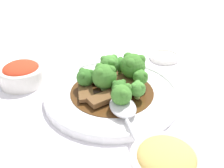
{
  "coord_description": "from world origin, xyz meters",
  "views": [
    {
      "loc": [
        0.45,
        -0.13,
        0.33
      ],
      "look_at": [
        0.0,
        0.0,
        0.03
      ],
      "focal_mm": 42.0,
      "sensor_mm": 36.0,
      "label": 1
    }
  ],
  "objects_px": {
    "broccoli_floret_8": "(85,77)",
    "sauce_dish": "(164,57)",
    "broccoli_floret_7": "(140,77)",
    "broccoli_floret_3": "(110,64)",
    "beef_strip_2": "(119,82)",
    "beef_strip_4": "(86,93)",
    "broccoli_floret_1": "(120,65)",
    "broccoli_floret_5": "(104,76)",
    "serving_spoon": "(123,111)",
    "beef_strip_0": "(98,79)",
    "broccoli_floret_2": "(133,65)",
    "side_bowl_kimchi": "(22,73)",
    "main_plate": "(112,93)",
    "beef_strip_1": "(103,99)",
    "broccoli_floret_4": "(138,89)",
    "beef_strip_3": "(130,89)",
    "broccoli_floret_0": "(123,94)",
    "broccoli_floret_6": "(120,88)",
    "side_bowl_appetizer": "(165,164)"
  },
  "relations": [
    {
      "from": "main_plate",
      "to": "beef_strip_0",
      "type": "bearing_deg",
      "value": -156.6
    },
    {
      "from": "broccoli_floret_5",
      "to": "broccoli_floret_7",
      "type": "xyz_separation_m",
      "value": [
        0.02,
        0.07,
        -0.01
      ]
    },
    {
      "from": "beef_strip_0",
      "to": "sauce_dish",
      "type": "distance_m",
      "value": 0.23
    },
    {
      "from": "beef_strip_1",
      "to": "beef_strip_0",
      "type": "bearing_deg",
      "value": 173.33
    },
    {
      "from": "broccoli_floret_2",
      "to": "broccoli_floret_3",
      "type": "bearing_deg",
      "value": -125.89
    },
    {
      "from": "beef_strip_2",
      "to": "broccoli_floret_7",
      "type": "height_order",
      "value": "broccoli_floret_7"
    },
    {
      "from": "beef_strip_2",
      "to": "broccoli_floret_8",
      "type": "bearing_deg",
      "value": -98.8
    },
    {
      "from": "main_plate",
      "to": "broccoli_floret_7",
      "type": "relative_size",
      "value": 6.78
    },
    {
      "from": "broccoli_floret_2",
      "to": "broccoli_floret_8",
      "type": "distance_m",
      "value": 0.11
    },
    {
      "from": "serving_spoon",
      "to": "side_bowl_kimchi",
      "type": "relative_size",
      "value": 2.07
    },
    {
      "from": "beef_strip_2",
      "to": "serving_spoon",
      "type": "relative_size",
      "value": 0.31
    },
    {
      "from": "main_plate",
      "to": "broccoli_floret_5",
      "type": "xyz_separation_m",
      "value": [
        -0.01,
        -0.01,
        0.04
      ]
    },
    {
      "from": "broccoli_floret_3",
      "to": "side_bowl_kimchi",
      "type": "distance_m",
      "value": 0.21
    },
    {
      "from": "broccoli_floret_6",
      "to": "beef_strip_2",
      "type": "bearing_deg",
      "value": 163.84
    },
    {
      "from": "sauce_dish",
      "to": "broccoli_floret_2",
      "type": "bearing_deg",
      "value": -50.42
    },
    {
      "from": "broccoli_floret_8",
      "to": "side_bowl_kimchi",
      "type": "bearing_deg",
      "value": -123.15
    },
    {
      "from": "main_plate",
      "to": "beef_strip_2",
      "type": "relative_size",
      "value": 4.34
    },
    {
      "from": "side_bowl_kimchi",
      "to": "sauce_dish",
      "type": "distance_m",
      "value": 0.38
    },
    {
      "from": "beef_strip_2",
      "to": "broccoli_floret_3",
      "type": "relative_size",
      "value": 1.25
    },
    {
      "from": "beef_strip_3",
      "to": "broccoli_floret_5",
      "type": "xyz_separation_m",
      "value": [
        -0.03,
        -0.05,
        0.03
      ]
    },
    {
      "from": "broccoli_floret_2",
      "to": "broccoli_floret_3",
      "type": "distance_m",
      "value": 0.05
    },
    {
      "from": "broccoli_floret_6",
      "to": "serving_spoon",
      "type": "distance_m",
      "value": 0.06
    },
    {
      "from": "beef_strip_3",
      "to": "broccoli_floret_3",
      "type": "xyz_separation_m",
      "value": [
        -0.07,
        -0.02,
        0.03
      ]
    },
    {
      "from": "side_bowl_appetizer",
      "to": "side_bowl_kimchi",
      "type": "bearing_deg",
      "value": -149.77
    },
    {
      "from": "beef_strip_0",
      "to": "beef_strip_4",
      "type": "height_order",
      "value": "beef_strip_0"
    },
    {
      "from": "beef_strip_0",
      "to": "broccoli_floret_2",
      "type": "distance_m",
      "value": 0.08
    },
    {
      "from": "beef_strip_2",
      "to": "broccoli_floret_5",
      "type": "xyz_separation_m",
      "value": [
        0.01,
        -0.04,
        0.03
      ]
    },
    {
      "from": "beef_strip_0",
      "to": "broccoli_floret_0",
      "type": "xyz_separation_m",
      "value": [
        0.11,
        0.02,
        0.02
      ]
    },
    {
      "from": "beef_strip_1",
      "to": "main_plate",
      "type": "bearing_deg",
      "value": 139.34
    },
    {
      "from": "broccoli_floret_8",
      "to": "serving_spoon",
      "type": "xyz_separation_m",
      "value": [
        0.11,
        0.05,
        -0.02
      ]
    },
    {
      "from": "beef_strip_0",
      "to": "broccoli_floret_7",
      "type": "xyz_separation_m",
      "value": [
        0.06,
        0.08,
        0.02
      ]
    },
    {
      "from": "broccoli_floret_8",
      "to": "broccoli_floret_3",
      "type": "bearing_deg",
      "value": 113.73
    },
    {
      "from": "broccoli_floret_0",
      "to": "broccoli_floret_1",
      "type": "xyz_separation_m",
      "value": [
        -0.12,
        0.03,
        0.0
      ]
    },
    {
      "from": "broccoli_floret_5",
      "to": "main_plate",
      "type": "bearing_deg",
      "value": 59.83
    },
    {
      "from": "broccoli_floret_7",
      "to": "beef_strip_0",
      "type": "bearing_deg",
      "value": -124.72
    },
    {
      "from": "broccoli_floret_1",
      "to": "serving_spoon",
      "type": "distance_m",
      "value": 0.15
    },
    {
      "from": "broccoli_floret_7",
      "to": "broccoli_floret_3",
      "type": "bearing_deg",
      "value": -143.58
    },
    {
      "from": "broccoli_floret_5",
      "to": "side_bowl_appetizer",
      "type": "relative_size",
      "value": 0.54
    },
    {
      "from": "broccoli_floret_8",
      "to": "sauce_dish",
      "type": "bearing_deg",
      "value": 114.17
    },
    {
      "from": "beef_strip_2",
      "to": "broccoli_floret_3",
      "type": "bearing_deg",
      "value": -165.5
    },
    {
      "from": "side_bowl_appetizer",
      "to": "broccoli_floret_3",
      "type": "bearing_deg",
      "value": -179.44
    },
    {
      "from": "beef_strip_2",
      "to": "broccoli_floret_4",
      "type": "distance_m",
      "value": 0.07
    },
    {
      "from": "broccoli_floret_7",
      "to": "side_bowl_appetizer",
      "type": "relative_size",
      "value": 0.4
    },
    {
      "from": "beef_strip_4",
      "to": "broccoli_floret_1",
      "type": "height_order",
      "value": "broccoli_floret_1"
    },
    {
      "from": "side_bowl_kimchi",
      "to": "beef_strip_1",
      "type": "bearing_deg",
      "value": 45.98
    },
    {
      "from": "beef_strip_4",
      "to": "sauce_dish",
      "type": "relative_size",
      "value": 0.8
    },
    {
      "from": "broccoli_floret_5",
      "to": "beef_strip_2",
      "type": "bearing_deg",
      "value": 105.64
    },
    {
      "from": "broccoli_floret_5",
      "to": "serving_spoon",
      "type": "bearing_deg",
      "value": 6.58
    },
    {
      "from": "beef_strip_0",
      "to": "sauce_dish",
      "type": "relative_size",
      "value": 0.92
    },
    {
      "from": "broccoli_floret_5",
      "to": "side_bowl_kimchi",
      "type": "height_order",
      "value": "broccoli_floret_5"
    }
  ]
}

